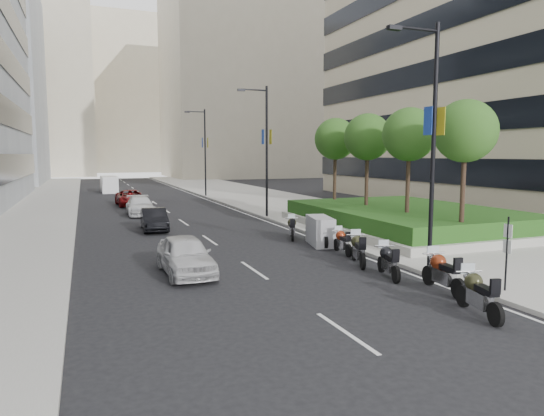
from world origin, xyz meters
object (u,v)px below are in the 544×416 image
lamp_post_2 (204,148)px  motorcycle_0 (478,294)px  lamp_post_1 (265,145)px  motorcycle_4 (342,242)px  motorcycle_6 (292,228)px  car_c (140,206)px  motorcycle_3 (358,249)px  motorcycle_5 (320,231)px  car_a (185,255)px  lamp_post_0 (430,136)px  motorcycle_2 (388,261)px  parking_sign (507,250)px  car_b (154,219)px  car_d (131,198)px  motorcycle_1 (442,272)px  delivery_van (109,185)px

lamp_post_2 → motorcycle_0: bearing=-92.4°
lamp_post_1 → motorcycle_4: 13.33m
motorcycle_6 → car_c: 14.63m
motorcycle_3 → motorcycle_5: bearing=14.0°
motorcycle_6 → motorcycle_5: bearing=-145.8°
car_a → lamp_post_0: bearing=-23.1°
lamp_post_2 → motorcycle_2: bearing=-92.4°
parking_sign → motorcycle_0: 2.72m
car_a → motorcycle_2: bearing=-25.8°
lamp_post_1 → motorcycle_5: size_ratio=3.65×
car_b → car_c: car_c is taller
motorcycle_0 → car_d: bearing=24.9°
motorcycle_3 → motorcycle_6: bearing=20.6°
motorcycle_2 → car_b: car_b is taller
lamp_post_1 → motorcycle_3: bearing=-95.5°
motorcycle_4 → car_c: 18.85m
lamp_post_1 → parking_sign: bearing=-88.1°
parking_sign → motorcycle_6: bearing=100.2°
lamp_post_0 → car_b: lamp_post_0 is taller
motorcycle_1 → car_c: size_ratio=0.51×
motorcycle_3 → car_a: 6.86m
motorcycle_2 → car_d: size_ratio=0.43×
lamp_post_1 → motorcycle_6: bearing=-100.4°
motorcycle_4 → motorcycle_5: bearing=9.0°
parking_sign → car_b: 19.31m
motorcycle_5 → car_d: bearing=29.9°
parking_sign → motorcycle_2: size_ratio=1.18×
motorcycle_0 → lamp_post_0: bearing=-7.0°
delivery_van → car_c: bearing=-89.0°
motorcycle_1 → motorcycle_3: (-0.48, 4.36, -0.02)m
motorcycle_0 → motorcycle_3: (0.23, 6.60, 0.00)m
lamp_post_2 → lamp_post_0: bearing=-90.0°
lamp_post_0 → delivery_van: (-8.88, 44.79, -4.19)m
lamp_post_0 → car_c: 23.80m
motorcycle_0 → car_a: car_a is taller
car_a → car_c: (0.36, 18.70, -0.04)m
parking_sign → car_d: bearing=105.0°
lamp_post_0 → lamp_post_1: (0.00, 17.00, 0.00)m
motorcycle_5 → motorcycle_6: motorcycle_5 is taller
parking_sign → motorcycle_4: size_ratio=1.24×
motorcycle_6 → car_a: 8.69m
motorcycle_4 → car_b: (-6.92, 9.81, 0.10)m
motorcycle_0 → car_c: bearing=27.5°
lamp_post_1 → car_d: bearing=123.5°
motorcycle_0 → car_b: 19.53m
lamp_post_1 → lamp_post_2: (0.00, 18.00, 0.00)m
motorcycle_1 → car_d: bearing=21.0°
lamp_post_2 → car_d: (-7.88, -6.11, -4.38)m
motorcycle_2 → motorcycle_5: size_ratio=0.86×
motorcycle_3 → car_a: size_ratio=0.53×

